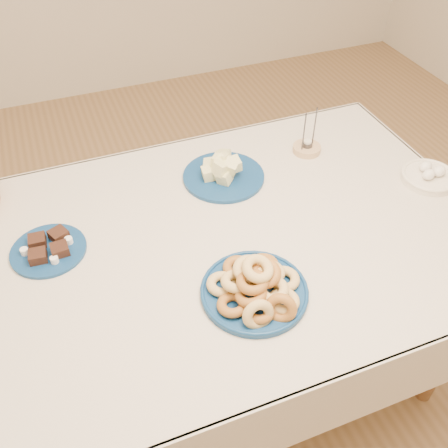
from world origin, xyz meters
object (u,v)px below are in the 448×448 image
(candle_holder, at_px, (307,148))
(melon_plate, at_px, (223,171))
(dining_table, at_px, (218,261))
(brownie_plate, at_px, (49,249))
(egg_bowl, at_px, (429,176))
(donut_platter, at_px, (256,287))

(candle_holder, bearing_deg, melon_plate, -173.73)
(dining_table, bearing_deg, brownie_plate, 165.54)
(egg_bowl, bearing_deg, melon_plate, 157.71)
(dining_table, height_order, melon_plate, melon_plate)
(donut_platter, xyz_separation_m, brownie_plate, (-0.51, 0.38, -0.02))
(brownie_plate, relative_size, egg_bowl, 1.13)
(melon_plate, bearing_deg, dining_table, -113.92)
(brownie_plate, height_order, egg_bowl, egg_bowl)
(egg_bowl, bearing_deg, candle_holder, 135.08)
(melon_plate, relative_size, candle_holder, 2.17)
(melon_plate, height_order, candle_holder, candle_holder)
(dining_table, relative_size, egg_bowl, 7.35)
(melon_plate, bearing_deg, brownie_plate, -166.71)
(dining_table, height_order, egg_bowl, egg_bowl)
(egg_bowl, bearing_deg, brownie_plate, 174.31)
(dining_table, distance_m, candle_holder, 0.58)
(donut_platter, distance_m, egg_bowl, 0.81)
(melon_plate, height_order, egg_bowl, melon_plate)
(donut_platter, distance_m, brownie_plate, 0.63)
(dining_table, xyz_separation_m, candle_holder, (0.47, 0.31, 0.12))
(brownie_plate, xyz_separation_m, candle_holder, (0.96, 0.18, 0.00))
(donut_platter, distance_m, candle_holder, 0.72)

